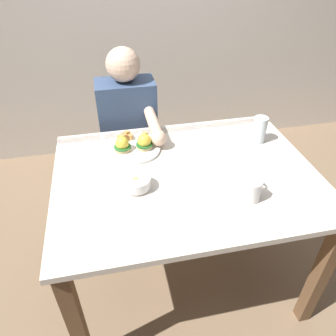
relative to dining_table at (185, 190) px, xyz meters
The scene contains 8 objects.
ground_plane 0.63m from the dining_table, ahead, with size 6.00×6.00×0.00m, color #7F664C.
dining_table is the anchor object (origin of this frame).
eggs_benedict_plate 0.35m from the dining_table, 132.07° to the left, with size 0.27×0.27×0.09m.
fruit_bowl 0.28m from the dining_table, 165.10° to the right, with size 0.12×0.12×0.06m.
coffee_mug 0.35m from the dining_table, 46.20° to the right, with size 0.11×0.08×0.09m.
fork 0.19m from the dining_table, 101.34° to the right, with size 0.16×0.04×0.00m.
water_glass_near 0.50m from the dining_table, 23.18° to the left, with size 0.07×0.07×0.14m.
diner_person 0.63m from the dining_table, 108.53° to the left, with size 0.34×0.54×1.14m.
Camera 1 is at (-0.32, -1.12, 1.63)m, focal length 34.02 mm.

